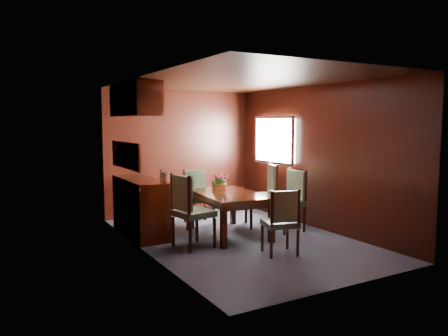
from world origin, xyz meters
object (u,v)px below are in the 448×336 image
sideboard (140,207)px  flower_centerpiece (220,181)px  chair_right_near (291,197)px  chair_head (282,218)px  chair_left_near (189,207)px  dining_table (229,199)px

sideboard → flower_centerpiece: size_ratio=5.19×
chair_right_near → chair_head: chair_right_near is taller
chair_head → chair_left_near: bearing=150.4°
dining_table → chair_right_near: chair_right_near is taller
dining_table → flower_centerpiece: 0.55m
chair_left_near → flower_centerpiece: bearing=122.0°
sideboard → dining_table: (1.22, -0.71, 0.13)m
sideboard → dining_table: size_ratio=0.92×
chair_right_near → chair_head: size_ratio=1.11×
chair_right_near → chair_left_near: bearing=93.7°
dining_table → chair_head: 1.28m
chair_left_near → flower_centerpiece: (0.96, 0.84, 0.21)m
sideboard → dining_table: bearing=-30.5°
flower_centerpiece → chair_head: bearing=-90.9°
dining_table → flower_centerpiece: size_ratio=5.61×
sideboard → flower_centerpiece: 1.39m
chair_left_near → chair_head: size_ratio=1.17×
chair_left_near → chair_head: (0.94, -0.93, -0.09)m
sideboard → chair_head: chair_head is taller
chair_left_near → chair_right_near: size_ratio=1.05×
chair_left_near → chair_head: chair_left_near is taller
dining_table → chair_right_near: 1.07m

